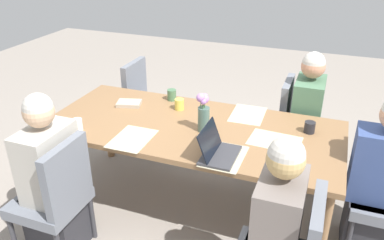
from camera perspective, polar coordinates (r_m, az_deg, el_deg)
name	(u,v)px	position (r m, az deg, el deg)	size (l,w,h in m)	color
ground_plane	(192,203)	(3.40, 0.00, -11.97)	(10.00, 10.00, 0.00)	gray
dining_table	(192,134)	(3.03, 0.00, -2.00)	(2.26, 1.01, 0.74)	olive
person_head_right_left_near	(378,188)	(2.95, 25.54, -8.96)	(0.40, 0.36, 1.19)	#2D2D33
chair_near_left_far	(56,194)	(2.82, -19.20, -10.21)	(0.44, 0.44, 0.90)	slate
person_near_left_far	(52,184)	(2.88, -19.72, -8.75)	(0.36, 0.40, 1.19)	#2D2D33
chair_far_right_near	(297,123)	(3.69, 15.07, -0.46)	(0.44, 0.44, 0.90)	slate
person_far_right_near	(305,125)	(3.62, 16.17, -0.66)	(0.36, 0.40, 1.19)	#2D2D33
chair_far_right_mid	(146,100)	(4.07, -6.79, 2.85)	(0.44, 0.44, 0.90)	slate
flower_vase	(203,112)	(2.86, 1.68, 1.17)	(0.09, 0.10, 0.31)	#4C6B60
placemat_head_right_left_near	(275,141)	(2.85, 12.00, -3.01)	(0.36, 0.26, 0.00)	beige
placemat_near_left_mid	(224,156)	(2.61, 4.70, -5.33)	(0.36, 0.26, 0.00)	beige
placemat_near_left_far	(132,139)	(2.85, -8.73, -2.71)	(0.36, 0.26, 0.00)	beige
placemat_far_right_near	(248,115)	(3.21, 8.16, 0.80)	(0.36, 0.26, 0.00)	beige
laptop_near_left_mid	(217,151)	(2.60, 3.67, -4.48)	(0.22, 0.32, 0.20)	#38383D
coffee_mug_near_left	(77,125)	(3.04, -16.40, -0.67)	(0.08, 0.08, 0.09)	white
coffee_mug_near_right	(172,95)	(3.44, -2.98, 3.69)	(0.08, 0.08, 0.10)	#47704C
coffee_mug_centre_left	(310,127)	(3.01, 16.81, -1.03)	(0.08, 0.08, 0.09)	#232328
coffee_mug_centre_right	(179,104)	(3.26, -1.87, 2.31)	(0.08, 0.08, 0.09)	#DBC64C
book_red_cover	(129,103)	(3.39, -9.18, 2.41)	(0.20, 0.14, 0.03)	#B2A38E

